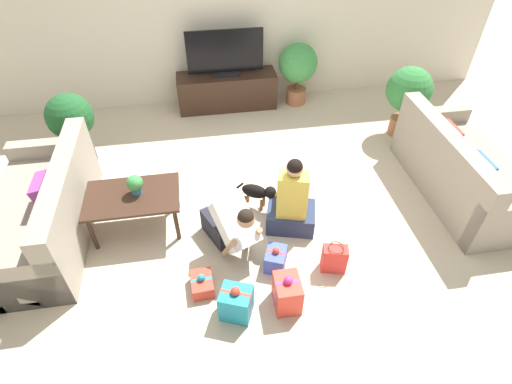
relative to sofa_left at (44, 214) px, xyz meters
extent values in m
plane|color=beige|center=(2.38, 0.13, -0.30)|extent=(16.00, 16.00, 0.00)
cube|color=beige|center=(2.38, 2.76, 1.00)|extent=(8.40, 0.06, 2.60)
cube|color=gray|center=(-0.05, 0.00, -0.08)|extent=(0.94, 1.95, 0.44)
cube|color=gray|center=(0.31, 0.00, 0.35)|extent=(0.20, 1.95, 0.42)
cube|color=gray|center=(-0.05, 0.89, 0.01)|extent=(0.94, 0.16, 0.62)
cube|color=gray|center=(-0.05, -0.89, 0.01)|extent=(0.94, 0.16, 0.62)
cube|color=#9E4293|center=(0.11, 0.00, 0.30)|extent=(0.18, 0.34, 0.32)
cube|color=gray|center=(4.81, -0.06, -0.08)|extent=(0.94, 1.95, 0.44)
cube|color=gray|center=(4.44, -0.06, 0.35)|extent=(0.20, 1.95, 0.42)
cube|color=gray|center=(4.81, 0.84, 0.01)|extent=(0.94, 0.16, 0.62)
cube|color=#3366AD|center=(4.64, -0.38, 0.30)|extent=(0.18, 0.34, 0.32)
cube|color=red|center=(4.64, 0.27, 0.30)|extent=(0.18, 0.34, 0.32)
cube|color=#382319|center=(0.95, -0.05, 0.16)|extent=(0.98, 0.63, 0.03)
cylinder|color=#382319|center=(0.52, -0.30, -0.08)|extent=(0.04, 0.04, 0.44)
cylinder|color=#382319|center=(1.38, -0.30, -0.08)|extent=(0.04, 0.04, 0.44)
cylinder|color=#382319|center=(0.52, 0.21, -0.08)|extent=(0.04, 0.04, 0.44)
cylinder|color=#382319|center=(1.38, 0.21, -0.08)|extent=(0.04, 0.04, 0.44)
cube|color=#382319|center=(2.22, 2.46, -0.03)|extent=(1.53, 0.46, 0.55)
cube|color=black|center=(2.22, 2.46, 0.27)|extent=(0.40, 0.20, 0.05)
cube|color=black|center=(2.22, 2.46, 0.62)|extent=(1.14, 0.03, 0.64)
cylinder|color=#A36042|center=(3.33, 2.41, -0.18)|extent=(0.31, 0.31, 0.24)
cylinder|color=brown|center=(3.33, 2.41, 0.03)|extent=(0.06, 0.06, 0.18)
sphere|color=#3D8E47|center=(3.33, 2.41, 0.38)|extent=(0.60, 0.60, 0.60)
cylinder|color=#4C4C51|center=(0.15, 1.32, -0.17)|extent=(0.34, 0.34, 0.27)
cylinder|color=brown|center=(0.15, 1.32, 0.05)|extent=(0.06, 0.06, 0.17)
sphere|color=#1E5628|center=(0.15, 1.32, 0.39)|extent=(0.58, 0.58, 0.58)
cylinder|color=#A36042|center=(4.61, 1.27, -0.17)|extent=(0.29, 0.29, 0.26)
cylinder|color=brown|center=(4.61, 1.27, 0.05)|extent=(0.05, 0.05, 0.18)
sphere|color=#337F3D|center=(4.61, 1.27, 0.41)|extent=(0.62, 0.62, 0.62)
cube|color=#23232D|center=(1.85, -0.32, -0.16)|extent=(0.44, 0.52, 0.28)
cube|color=white|center=(1.98, -0.60, 0.15)|extent=(0.51, 0.61, 0.49)
sphere|color=tan|center=(2.06, -0.78, 0.37)|extent=(0.17, 0.17, 0.17)
sphere|color=black|center=(2.06, -0.78, 0.40)|extent=(0.16, 0.16, 0.16)
cylinder|color=tan|center=(1.89, -0.75, -0.05)|extent=(0.17, 0.29, 0.44)
cylinder|color=tan|center=(2.15, -0.63, -0.05)|extent=(0.17, 0.29, 0.44)
cube|color=#283351|center=(2.63, -0.29, -0.18)|extent=(0.61, 0.53, 0.24)
cube|color=gold|center=(2.61, -0.35, 0.21)|extent=(0.36, 0.28, 0.53)
sphere|color=tan|center=(2.61, -0.34, 0.55)|extent=(0.17, 0.17, 0.17)
sphere|color=black|center=(2.61, -0.35, 0.58)|extent=(0.16, 0.16, 0.16)
cylinder|color=tan|center=(2.79, -0.19, 0.13)|extent=(0.12, 0.27, 0.06)
cylinder|color=tan|center=(2.54, -0.12, 0.13)|extent=(0.12, 0.27, 0.06)
ellipsoid|color=black|center=(2.28, 0.08, -0.07)|extent=(0.34, 0.28, 0.16)
sphere|color=black|center=(2.44, -0.02, -0.03)|extent=(0.14, 0.14, 0.14)
sphere|color=olive|center=(2.49, -0.04, -0.04)|extent=(0.06, 0.06, 0.06)
cylinder|color=black|center=(2.12, 0.16, -0.04)|extent=(0.09, 0.07, 0.10)
cylinder|color=olive|center=(2.34, -0.01, -0.23)|extent=(0.04, 0.04, 0.15)
cylinder|color=olive|center=(2.39, 0.07, -0.23)|extent=(0.04, 0.04, 0.15)
cylinder|color=olive|center=(2.17, 0.09, -0.23)|extent=(0.04, 0.04, 0.15)
cylinder|color=olive|center=(2.21, 0.16, -0.23)|extent=(0.04, 0.04, 0.15)
cube|color=teal|center=(1.89, -1.31, -0.14)|extent=(0.34, 0.32, 0.32)
cube|color=red|center=(1.89, -1.31, -0.14)|extent=(0.27, 0.13, 0.32)
sphere|color=red|center=(1.89, -1.31, 0.04)|extent=(0.08, 0.08, 0.08)
cube|color=#3D51BC|center=(2.35, -0.84, -0.20)|extent=(0.28, 0.31, 0.21)
cube|color=red|center=(2.35, -0.84, -0.20)|extent=(0.20, 0.10, 0.21)
sphere|color=red|center=(2.35, -0.84, -0.07)|extent=(0.07, 0.07, 0.07)
cube|color=red|center=(1.59, -0.99, -0.23)|extent=(0.22, 0.29, 0.14)
cube|color=teal|center=(1.59, -0.99, -0.23)|extent=(0.21, 0.04, 0.14)
sphere|color=teal|center=(1.59, -0.99, -0.14)|extent=(0.07, 0.07, 0.07)
cube|color=red|center=(2.36, -1.29, -0.13)|extent=(0.23, 0.30, 0.33)
cube|color=#CC3389|center=(2.36, -1.29, -0.13)|extent=(0.23, 0.03, 0.34)
sphere|color=#CC3389|center=(2.36, -1.29, 0.06)|extent=(0.08, 0.08, 0.08)
cube|color=red|center=(2.91, -0.97, -0.15)|extent=(0.27, 0.19, 0.31)
torus|color=#4C3823|center=(2.91, -0.97, 0.03)|extent=(0.19, 0.19, 0.01)
cylinder|color=#336B84|center=(1.00, -0.02, 0.21)|extent=(0.11, 0.11, 0.07)
sphere|color=#3D8E47|center=(1.00, -0.02, 0.31)|extent=(0.17, 0.17, 0.17)
camera|label=1|loc=(1.74, -3.32, 2.99)|focal=28.00mm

